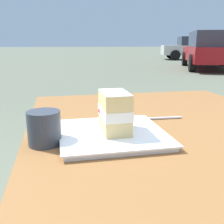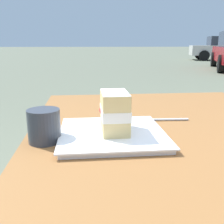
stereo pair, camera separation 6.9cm
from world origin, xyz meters
The scene contains 7 objects.
patio_table centered at (0.00, 0.00, 0.68)m, with size 1.54×0.87×0.78m.
dessert_plate centered at (0.16, 0.20, 0.79)m, with size 0.28×0.28×0.02m.
cake_slice centered at (0.16, 0.19, 0.85)m, with size 0.12×0.07×0.11m.
dessert_fork centered at (0.30, 0.03, 0.78)m, with size 0.03×0.17×0.01m.
coffee_cup centered at (0.15, 0.37, 0.82)m, with size 0.08×0.08×0.09m.
parked_car_near centered at (9.41, -5.82, 0.77)m, with size 4.80×3.27×1.48m.
parked_car_far centered at (15.32, -8.29, 0.75)m, with size 2.61×4.19×1.43m.
Camera 1 is at (-0.49, 0.33, 1.02)m, focal length 42.14 mm.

